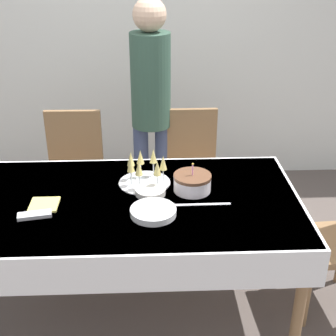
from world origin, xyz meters
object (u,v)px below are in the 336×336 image
Objects in this scene: plate_stack_main at (153,212)px; plate_stack_dessert at (150,191)px; champagne_tray at (145,169)px; birthday_cake at (192,183)px; person_standing at (151,97)px; dining_chair_far_right at (190,170)px; dining_chair_far_left at (75,172)px.

plate_stack_main and plate_stack_dessert have the same top height.
champagne_tray is 0.15m from plate_stack_dessert.
champagne_tray is 1.26× the size of plate_stack_main.
champagne_tray is 0.35m from plate_stack_main.
person_standing is at bearing 104.11° from birthday_cake.
plate_stack_dessert is 0.10× the size of person_standing.
plate_stack_main is 1.42× the size of plate_stack_dessert.
champagne_tray reaches higher than birthday_cake.
dining_chair_far_right is 0.80m from champagne_tray.
birthday_cake is 0.24m from plate_stack_dessert.
dining_chair_far_left is at bearing 128.61° from champagne_tray.
birthday_cake is 0.71× the size of champagne_tray.
birthday_cake is at bearing -94.28° from dining_chair_far_right.
birthday_cake is at bearing -20.10° from champagne_tray.
plate_stack_main is at bearing -86.58° from plate_stack_dessert.
dining_chair_far_left is 0.99m from plate_stack_dessert.
dining_chair_far_right is at bearing 0.00° from dining_chair_far_left.
plate_stack_main is at bearing -105.67° from dining_chair_far_right.
dining_chair_far_left is 5.69× the size of plate_stack_dessert.
dining_chair_far_right is 0.87m from plate_stack_dessert.
champagne_tray is 0.18× the size of person_standing.
person_standing is (0.00, 1.13, 0.25)m from plate_stack_main.
person_standing is at bearing 86.73° from champagne_tray.
plate_stack_dessert is at bearing -110.51° from dining_chair_far_right.
dining_chair_far_right is at bearing -25.56° from person_standing.
champagne_tray is at bearing -93.27° from person_standing.
champagne_tray is at bearing 103.00° from plate_stack_dessert.
plate_stack_dessert is 0.95m from person_standing.
plate_stack_main is at bearing -60.53° from dining_chair_far_left.
birthday_cake reaches higher than plate_stack_main.
champagne_tray is at bearing 159.90° from birthday_cake.
person_standing reaches higher than plate_stack_main.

